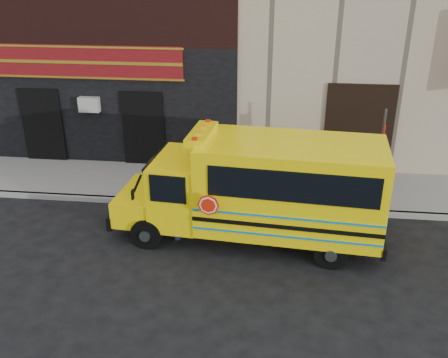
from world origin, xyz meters
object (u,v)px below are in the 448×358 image
object	(u,v)px
school_bus	(263,187)
cyclist	(174,210)
sign_pole	(380,157)
bicycle	(171,220)

from	to	relation	value
school_bus	cyclist	xyz separation A→B (m)	(-2.27, -0.21, -0.68)
cyclist	school_bus	bearing A→B (deg)	-114.87
sign_pole	bicycle	world-z (taller)	sign_pole
school_bus	sign_pole	size ratio (longest dim) A/B	2.28
school_bus	sign_pole	bearing A→B (deg)	31.39
school_bus	cyclist	world-z (taller)	school_bus
school_bus	cyclist	size ratio (longest dim) A/B	4.23
school_bus	sign_pole	xyz separation A→B (m)	(3.15, 1.92, 0.20)
school_bus	bicycle	distance (m)	2.53
cyclist	sign_pole	bearing A→B (deg)	-98.71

